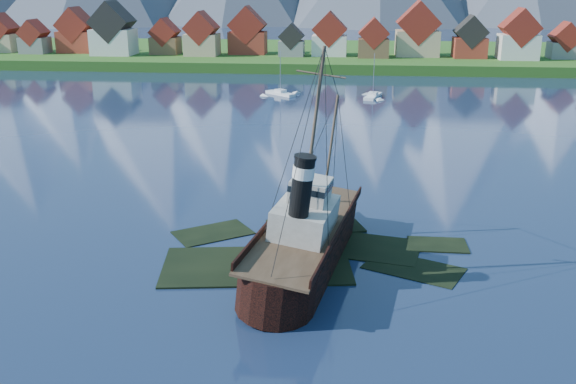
{
  "coord_description": "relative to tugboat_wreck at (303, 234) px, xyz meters",
  "views": [
    {
      "loc": [
        5.56,
        -57.77,
        26.21
      ],
      "look_at": [
        -0.77,
        6.0,
        5.0
      ],
      "focal_mm": 40.0,
      "sensor_mm": 36.0,
      "label": 1
    }
  ],
  "objects": [
    {
      "name": "sailboat_c",
      "position": [
        -12.72,
        94.91,
        -2.58
      ],
      "size": [
        7.8,
        7.33,
        11.05
      ],
      "rotation": [
        0.0,
        0.0,
        0.84
      ],
      "color": "silver",
      "rests_on": "ground"
    },
    {
      "name": "ground",
      "position": [
        -1.3,
        0.1,
        -2.82
      ],
      "size": [
        1400.0,
        1400.0,
        0.0
      ],
      "primitive_type": "plane",
      "color": "#16233D",
      "rests_on": "ground"
    },
    {
      "name": "shoal",
      "position": [
        0.47,
        2.25,
        -3.17
      ],
      "size": [
        31.71,
        21.24,
        1.14
      ],
      "color": "black",
      "rests_on": "ground"
    },
    {
      "name": "seawall",
      "position": [
        -1.3,
        132.1,
        -2.82
      ],
      "size": [
        600.0,
        2.5,
        2.0
      ],
      "primitive_type": "cube",
      "color": "#3F3D38",
      "rests_on": "ground"
    },
    {
      "name": "tugboat_wreck",
      "position": [
        0.0,
        0.0,
        0.0
      ],
      "size": [
        6.56,
        28.27,
        22.4
      ],
      "rotation": [
        0.0,
        0.11,
        -0.17
      ],
      "color": "black",
      "rests_on": "ground"
    },
    {
      "name": "sailboat_e",
      "position": [
        9.3,
        93.34,
        -2.59
      ],
      "size": [
        4.6,
        9.54,
        10.74
      ],
      "rotation": [
        0.0,
        0.0,
        -0.26
      ],
      "color": "silver",
      "rests_on": "ground"
    },
    {
      "name": "shore_bank",
      "position": [
        -1.3,
        170.1,
        -2.82
      ],
      "size": [
        600.0,
        80.0,
        3.2
      ],
      "primitive_type": "cube",
      "color": "#1E4B15",
      "rests_on": "ground"
    },
    {
      "name": "town",
      "position": [
        -34.42,
        152.28,
        6.16
      ],
      "size": [
        250.96,
        16.69,
        17.3
      ],
      "color": "maroon",
      "rests_on": "ground"
    }
  ]
}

